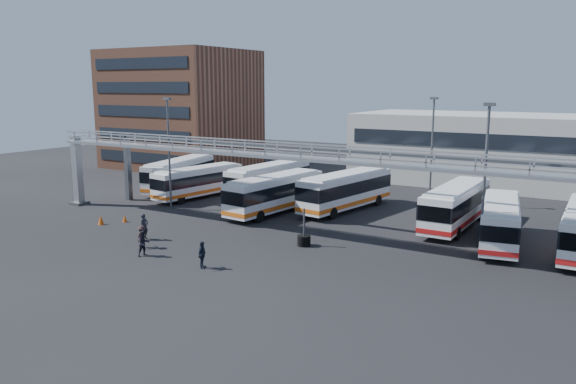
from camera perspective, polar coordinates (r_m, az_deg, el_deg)
The scene contains 21 objects.
ground at distance 37.45m, azimuth -1.94°, elevation -6.74°, with size 140.00×140.00×0.00m, color black.
gantry at distance 41.17m, azimuth 2.47°, elevation 2.72°, with size 51.40×5.15×7.10m.
apartment_building at distance 80.40m, azimuth -10.80°, elevation 8.26°, with size 18.00×15.00×16.00m, color brown.
warehouse at distance 68.72m, azimuth 24.67°, elevation 3.73°, with size 42.00×14.00×8.00m, color #9E9E99.
light_pole_left at distance 52.24m, azimuth -12.01°, elevation 4.46°, with size 0.70×0.35×10.21m.
light_pole_mid at distance 38.08m, azimuth 19.38°, elevation 1.80°, with size 0.70×0.35×10.21m.
light_pole_back at distance 54.47m, azimuth 14.42°, elevation 4.60°, with size 0.70×0.35×10.21m.
bus_0 at distance 62.13m, azimuth -10.96°, elevation 1.89°, with size 4.69×11.48×3.40m.
bus_1 at distance 57.66m, azimuth -9.07°, elevation 1.13°, with size 3.86×10.59×3.14m.
bus_2 at distance 57.22m, azimuth -1.94°, elevation 1.33°, with size 3.43×11.34×3.40m.
bus_3 at distance 50.06m, azimuth -1.31°, elevation -0.02°, with size 3.81×11.46×3.42m.
bus_4 at distance 51.39m, azimuth 5.90°, elevation 0.25°, with size 4.47×11.72×3.48m.
bus_6 at distance 46.79m, azimuth 16.70°, elevation -1.22°, with size 2.81×11.37×3.44m.
bus_7 at distance 42.85m, azimuth 20.77°, elevation -2.74°, with size 4.23×10.82×3.21m.
pedestrian_a at distance 42.95m, azimuth -14.41°, elevation -3.42°, with size 0.72×0.47×1.96m, color black.
pedestrian_b at distance 38.88m, azimuth -14.45°, elevation -5.07°, with size 0.85×0.66×1.75m, color black.
pedestrian_c at distance 40.90m, azimuth -14.62°, elevation -4.42°, with size 1.02×0.59×1.58m, color #2F1F20.
pedestrian_d at distance 35.63m, azimuth -8.73°, elevation -6.32°, with size 1.01×0.42×1.73m, color #1B2331.
cone_left at distance 48.64m, azimuth -18.48°, elevation -2.71°, with size 0.49×0.49×0.78m, color #D4500B.
cone_right at distance 48.94m, azimuth -16.25°, elevation -2.59°, with size 0.40×0.40×0.63m, color #D4500B.
tire_stack at distance 40.16m, azimuth 1.63°, elevation -4.84°, with size 0.95×0.95×2.72m.
Camera 1 is at (19.49, -29.93, 11.27)m, focal length 35.00 mm.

